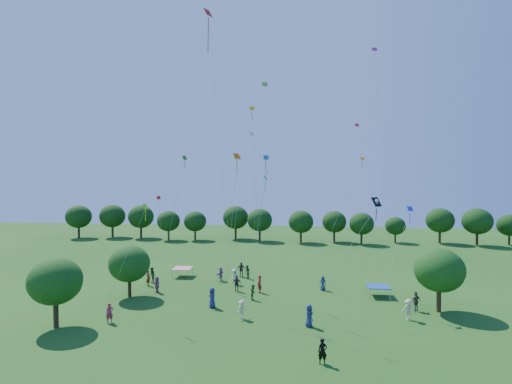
# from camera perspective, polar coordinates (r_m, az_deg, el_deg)

# --- Properties ---
(near_tree_west) EXTENTS (4.27, 4.27, 5.74)m
(near_tree_west) POSITION_cam_1_polar(r_m,az_deg,el_deg) (37.27, -26.74, -11.33)
(near_tree_west) COLOR #422B19
(near_tree_west) RESTS_ON ground
(near_tree_north) EXTENTS (4.17, 4.17, 5.35)m
(near_tree_north) POSITION_cam_1_polar(r_m,az_deg,el_deg) (43.66, -17.64, -9.72)
(near_tree_north) COLOR #422B19
(near_tree_north) RESTS_ON ground
(near_tree_east) EXTENTS (4.45, 4.45, 5.87)m
(near_tree_east) POSITION_cam_1_polar(r_m,az_deg,el_deg) (40.72, 24.72, -10.10)
(near_tree_east) COLOR #422B19
(near_tree_east) RESTS_ON ground
(treeline) EXTENTS (88.01, 8.77, 6.77)m
(treeline) POSITION_cam_1_polar(r_m,az_deg,el_deg) (77.97, 2.02, -4.02)
(treeline) COLOR #422B19
(treeline) RESTS_ON ground
(tent_red_stripe) EXTENTS (2.20, 2.20, 1.10)m
(tent_red_stripe) POSITION_cam_1_polar(r_m,az_deg,el_deg) (51.28, -10.45, -10.68)
(tent_red_stripe) COLOR #DD1A42
(tent_red_stripe) RESTS_ON ground
(tent_blue) EXTENTS (2.20, 2.20, 1.10)m
(tent_blue) POSITION_cam_1_polar(r_m,az_deg,el_deg) (44.28, 17.03, -12.77)
(tent_blue) COLOR #1842A1
(tent_blue) RESTS_ON ground
(man_in_black) EXTENTS (0.69, 0.50, 1.69)m
(man_in_black) POSITION_cam_1_polar(r_m,az_deg,el_deg) (28.62, 9.49, -21.54)
(man_in_black) COLOR black
(man_in_black) RESTS_ON ground
(crowd_person_0) EXTENTS (0.62, 1.00, 1.92)m
(crowd_person_0) POSITION_cam_1_polar(r_m,az_deg,el_deg) (39.22, -6.27, -14.76)
(crowd_person_0) COLOR navy
(crowd_person_0) RESTS_ON ground
(crowd_person_1) EXTENTS (0.78, 0.72, 1.76)m
(crowd_person_1) POSITION_cam_1_polar(r_m,az_deg,el_deg) (47.99, -15.15, -11.79)
(crowd_person_1) COLOR maroon
(crowd_person_1) RESTS_ON ground
(crowd_person_2) EXTENTS (0.68, 0.90, 1.63)m
(crowd_person_2) POSITION_cam_1_polar(r_m,az_deg,el_deg) (49.48, -1.29, -11.38)
(crowd_person_2) COLOR #204C28
(crowd_person_2) RESTS_ON ground
(crowd_person_3) EXTENTS (1.26, 0.73, 1.81)m
(crowd_person_3) POSITION_cam_1_polar(r_m,az_deg,el_deg) (38.22, 20.98, -15.42)
(crowd_person_3) COLOR beige
(crowd_person_3) RESTS_ON ground
(crowd_person_4) EXTENTS (1.05, 0.54, 1.72)m
(crowd_person_4) POSITION_cam_1_polar(r_m,az_deg,el_deg) (44.30, -2.76, -12.92)
(crowd_person_4) COLOR #38322D
(crowd_person_4) RESTS_ON ground
(crowd_person_5) EXTENTS (1.07, 1.65, 1.66)m
(crowd_person_5) POSITION_cam_1_polar(r_m,az_deg,el_deg) (48.59, -5.07, -11.61)
(crowd_person_5) COLOR #9D5EA2
(crowd_person_5) RESTS_ON ground
(crowd_person_6) EXTENTS (0.85, 1.03, 1.84)m
(crowd_person_6) POSITION_cam_1_polar(r_m,az_deg,el_deg) (34.68, 7.59, -17.10)
(crowd_person_6) COLOR navy
(crowd_person_6) RESTS_ON ground
(crowd_person_7) EXTENTS (0.72, 0.83, 1.87)m
(crowd_person_7) POSITION_cam_1_polar(r_m,az_deg,el_deg) (43.72, 0.50, -13.01)
(crowd_person_7) COLOR maroon
(crowd_person_7) RESTS_ON ground
(crowd_person_8) EXTENTS (0.80, 1.02, 1.83)m
(crowd_person_8) POSITION_cam_1_polar(r_m,az_deg,el_deg) (49.10, -14.67, -11.42)
(crowd_person_8) COLOR #225026
(crowd_person_8) RESTS_ON ground
(crowd_person_9) EXTENTS (1.11, 1.29, 1.83)m
(crowd_person_9) POSITION_cam_1_polar(r_m,az_deg,el_deg) (46.98, -3.08, -11.98)
(crowd_person_9) COLOR beige
(crowd_person_9) RESTS_ON ground
(crowd_person_10) EXTENTS (1.15, 0.95, 1.80)m
(crowd_person_10) POSITION_cam_1_polar(r_m,az_deg,el_deg) (40.85, 21.89, -14.30)
(crowd_person_10) COLOR #474039
(crowd_person_10) RESTS_ON ground
(crowd_person_11) EXTENTS (1.51, 1.54, 1.71)m
(crowd_person_11) POSITION_cam_1_polar(r_m,az_deg,el_deg) (45.13, -13.99, -12.70)
(crowd_person_11) COLOR #8E537F
(crowd_person_11) RESTS_ON ground
(crowd_person_12) EXTENTS (0.82, 0.52, 1.57)m
(crowd_person_12) POSITION_cam_1_polar(r_m,az_deg,el_deg) (45.26, 9.53, -12.71)
(crowd_person_12) COLOR navy
(crowd_person_12) RESTS_ON ground
(crowd_person_13) EXTENTS (0.75, 0.72, 1.69)m
(crowd_person_13) POSITION_cam_1_polar(r_m,az_deg,el_deg) (37.38, -20.18, -15.90)
(crowd_person_13) COLOR #A01D44
(crowd_person_13) RESTS_ON ground
(crowd_person_14) EXTENTS (0.46, 0.79, 1.54)m
(crowd_person_14) POSITION_cam_1_polar(r_m,az_deg,el_deg) (41.35, -0.38, -14.14)
(crowd_person_14) COLOR #255827
(crowd_person_14) RESTS_ON ground
(crowd_person_15) EXTENTS (1.12, 1.09, 1.65)m
(crowd_person_15) POSITION_cam_1_polar(r_m,az_deg,el_deg) (36.19, -2.02, -16.42)
(crowd_person_15) COLOR beige
(crowd_person_15) RESTS_ON ground
(crowd_person_16) EXTENTS (1.10, 0.54, 1.84)m
(crowd_person_16) POSITION_cam_1_polar(r_m,az_deg,el_deg) (50.43, -2.15, -11.00)
(crowd_person_16) COLOR #372E2C
(crowd_person_16) RESTS_ON ground
(pirate_kite) EXTENTS (6.68, 4.31, 9.14)m
(pirate_kite) POSITION_cam_1_polar(r_m,az_deg,el_deg) (39.39, 16.64, -1.68)
(pirate_kite) COLOR black
(red_high_kite) EXTENTS (2.97, 1.63, 26.09)m
(red_high_kite) POSITION_cam_1_polar(r_m,az_deg,el_deg) (37.48, -6.25, 17.70)
(red_high_kite) COLOR red
(small_kite_0) EXTENTS (0.51, 2.14, 8.88)m
(small_kite_0) POSITION_cam_1_polar(r_m,az_deg,el_deg) (48.09, -13.61, -3.05)
(small_kite_0) COLOR red
(small_kite_1) EXTENTS (5.92, 1.64, 13.40)m
(small_kite_1) POSITION_cam_1_polar(r_m,az_deg,el_deg) (47.49, 13.39, 0.78)
(small_kite_1) COLOR orange
(small_kite_2) EXTENTS (2.93, 0.62, 17.50)m
(small_kite_2) POSITION_cam_1_polar(r_m,az_deg,el_deg) (36.84, -1.66, 4.49)
(small_kite_2) COLOR orange
(small_kite_3) EXTENTS (2.86, 1.60, 13.72)m
(small_kite_3) POSITION_cam_1_polar(r_m,az_deg,el_deg) (49.62, -10.73, 1.91)
(small_kite_3) COLOR #2B7B16
(small_kite_4) EXTENTS (2.08, 2.74, 13.15)m
(small_kite_4) POSITION_cam_1_polar(r_m,az_deg,el_deg) (38.80, 0.97, 0.83)
(small_kite_4) COLOR #1168B1
(small_kite_5) EXTENTS (1.73, 0.64, 21.60)m
(small_kite_5) POSITION_cam_1_polar(r_m,az_deg,el_deg) (34.24, 17.32, 7.41)
(small_kite_5) COLOR #85166D
(small_kite_6) EXTENTS (1.84, 4.24, 16.93)m
(small_kite_6) POSITION_cam_1_polar(r_m,az_deg,el_deg) (50.63, -0.35, 4.16)
(small_kite_6) COLOR silver
(small_kite_7) EXTENTS (1.53, 0.83, 11.23)m
(small_kite_7) POSITION_cam_1_polar(r_m,az_deg,el_deg) (41.16, 1.04, -0.61)
(small_kite_7) COLOR #0CC1A0
(small_kite_8) EXTENTS (6.11, 4.38, 17.68)m
(small_kite_8) POSITION_cam_1_polar(r_m,az_deg,el_deg) (49.32, 12.43, 3.61)
(small_kite_8) COLOR #F80E48
(small_kite_9) EXTENTS (1.36, 1.15, 13.31)m
(small_kite_9) POSITION_cam_1_polar(r_m,az_deg,el_deg) (37.59, -2.96, 2.23)
(small_kite_9) COLOR orange
(small_kite_10) EXTENTS (3.96, 0.90, 8.69)m
(small_kite_10) POSITION_cam_1_polar(r_m,az_deg,el_deg) (36.75, -16.32, -4.29)
(small_kite_10) COLOR #B6E814
(small_kite_11) EXTENTS (1.69, 2.59, 21.31)m
(small_kite_11) POSITION_cam_1_polar(r_m,az_deg,el_deg) (43.02, 0.77, 8.66)
(small_kite_11) COLOR green
(small_kite_12) EXTENTS (4.20, 5.17, 7.88)m
(small_kite_12) POSITION_cam_1_polar(r_m,az_deg,el_deg) (45.87, 20.75, -3.68)
(small_kite_12) COLOR #1431CA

